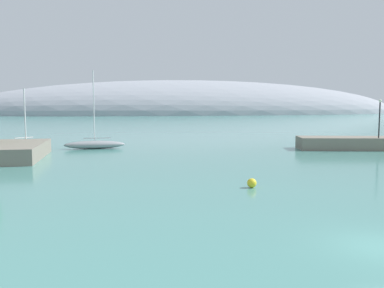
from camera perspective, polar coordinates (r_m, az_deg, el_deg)
name	(u,v)px	position (r m, az deg, el deg)	size (l,w,h in m)	color
water	(383,247)	(19.53, 24.59, -12.68)	(600.00, 600.00, 0.00)	teal
distant_ridge	(189,114)	(228.03, -0.39, 4.14)	(243.57, 74.12, 36.08)	#999EA8
sailboat_grey_near_shore	(95,144)	(55.92, -13.14, -0.04)	(7.82, 1.87, 10.11)	gray
sailboat_sand_mid_mooring	(26,143)	(61.08, -21.71, 0.14)	(5.84, 5.37, 7.89)	#C6B284
mooring_buoy_yellow	(252,183)	(29.87, 8.16, -5.29)	(0.67, 0.67, 0.67)	yellow
harbor_lamp_post	(380,115)	(57.00, 24.23, 3.68)	(0.36, 0.36, 4.81)	black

